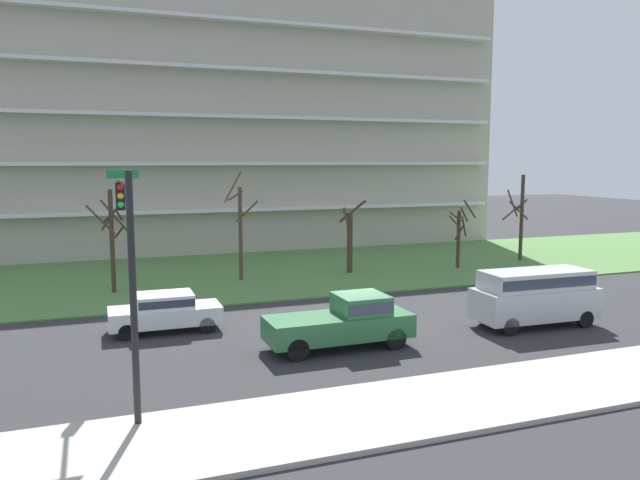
{
  "coord_description": "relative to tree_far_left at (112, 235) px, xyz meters",
  "views": [
    {
      "loc": [
        -10.08,
        -22.49,
        6.88
      ],
      "look_at": [
        0.47,
        6.0,
        2.96
      ],
      "focal_mm": 34.69,
      "sensor_mm": 36.0,
      "label": 1
    }
  ],
  "objects": [
    {
      "name": "ground",
      "position": [
        9.17,
        -10.74,
        -3.07
      ],
      "size": [
        160.0,
        160.0,
        0.0
      ],
      "primitive_type": "plane",
      "color": "#2D2D30"
    },
    {
      "name": "sidewalk_curb_near",
      "position": [
        9.17,
        -18.74,
        -3.0
      ],
      "size": [
        80.0,
        4.0,
        0.15
      ],
      "primitive_type": "cube",
      "color": "#ADA89E",
      "rests_on": "ground"
    },
    {
      "name": "grass_lawn_strip",
      "position": [
        9.17,
        3.26,
        -3.03
      ],
      "size": [
        80.0,
        16.0,
        0.08
      ],
      "primitive_type": "cube",
      "color": "#547F42",
      "rests_on": "ground"
    },
    {
      "name": "apartment_building",
      "position": [
        9.17,
        17.67,
        6.92
      ],
      "size": [
        43.33,
        13.79,
        19.98
      ],
      "color": "#B2A899",
      "rests_on": "ground"
    },
    {
      "name": "tree_far_left",
      "position": [
        0.0,
        0.0,
        0.0
      ],
      "size": [
        2.1,
        2.11,
        5.41
      ],
      "color": "#423023",
      "rests_on": "ground"
    },
    {
      "name": "tree_left",
      "position": [
        6.98,
        1.17,
        -0.05
      ],
      "size": [
        1.94,
        1.18,
        6.26
      ],
      "color": "#4C3828",
      "rests_on": "ground"
    },
    {
      "name": "tree_center",
      "position": [
        13.71,
        1.06,
        -0.88
      ],
      "size": [
        1.64,
        1.64,
        4.49
      ],
      "color": "#423023",
      "rests_on": "ground"
    },
    {
      "name": "tree_right",
      "position": [
        20.87,
        0.1,
        -0.81
      ],
      "size": [
        1.66,
        1.52,
        4.48
      ],
      "color": "#423023",
      "rests_on": "ground"
    },
    {
      "name": "tree_far_right",
      "position": [
        26.45,
        1.32,
        0.03
      ],
      "size": [
        1.76,
        2.07,
        5.92
      ],
      "color": "#423023",
      "rests_on": "ground"
    },
    {
      "name": "pickup_green_near_left",
      "position": [
        7.65,
        -12.74,
        -2.06
      ],
      "size": [
        5.41,
        2.03,
        1.95
      ],
      "rotation": [
        0.0,
        0.0,
        0.01
      ],
      "color": "#2D6B3D",
      "rests_on": "ground"
    },
    {
      "name": "van_silver_center_left",
      "position": [
        16.24,
        -12.74,
        -1.68
      ],
      "size": [
        5.26,
        2.15,
        2.36
      ],
      "rotation": [
        0.0,
        0.0,
        -0.03
      ],
      "color": "#B7BABF",
      "rests_on": "ground"
    },
    {
      "name": "sedan_white_center_right",
      "position": [
        1.68,
        -8.24,
        -2.2
      ],
      "size": [
        4.42,
        1.85,
        1.57
      ],
      "rotation": [
        0.0,
        0.0,
        3.13
      ],
      "color": "white",
      "rests_on": "ground"
    },
    {
      "name": "traffic_signal_mast",
      "position": [
        -0.04,
        -15.56,
        1.46
      ],
      "size": [
        0.9,
        5.43,
        6.63
      ],
      "color": "black",
      "rests_on": "ground"
    }
  ]
}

